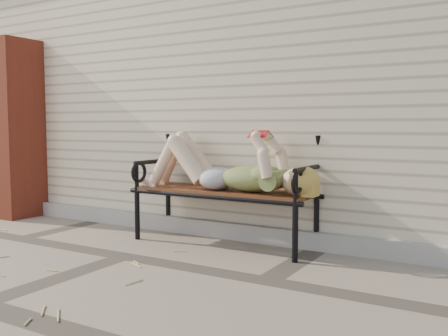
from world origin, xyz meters
The scene contains 6 objects.
ground centered at (0.00, 0.00, 0.00)m, with size 80.00×80.00×0.00m, color #786B5C.
house_wall centered at (0.00, 3.00, 1.50)m, with size 8.00×4.00×3.00m, color #C4B599.
foundation_strip centered at (0.00, 0.97, 0.07)m, with size 8.00×0.10×0.15m, color gray.
brick_pillar centered at (-2.30, 0.75, 1.00)m, with size 0.50×0.50×2.00m, color #943721.
garden_bench centered at (0.46, 0.87, 0.64)m, with size 1.75×0.70×1.13m.
reading_woman centered at (0.48, 0.73, 0.67)m, with size 1.65×0.38×0.52m.
Camera 1 is at (2.65, -2.96, 1.03)m, focal length 40.00 mm.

